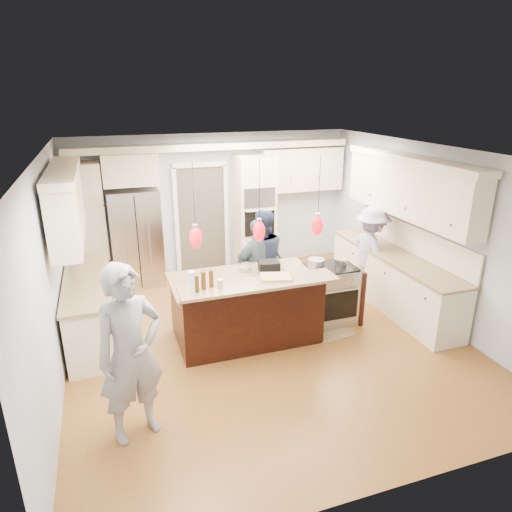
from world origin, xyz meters
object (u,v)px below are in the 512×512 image
Objects in this scene: refrigerator at (136,238)px; kitchen_island at (246,307)px; person_far_left at (262,259)px; island_range at (330,294)px; person_bar_end at (131,354)px.

kitchen_island is at bearing -63.11° from refrigerator.
person_far_left is (0.56, 0.92, 0.35)m from kitchen_island.
island_range is at bearing 138.43° from person_far_left.
person_bar_end reaches higher than kitchen_island.
refrigerator is 2.49m from person_far_left.
person_bar_end reaches higher than refrigerator.
person_far_left is (-0.85, 0.84, 0.38)m from island_range.
kitchen_island is 2.28× the size of island_range.
person_far_left is at bearing 58.51° from kitchen_island.
person_bar_end reaches higher than island_range.
refrigerator is at bearing -38.26° from person_far_left.
island_range is 0.55× the size of person_far_left.
kitchen_island is 2.36m from person_bar_end.
refrigerator is 4.15m from person_bar_end.
person_bar_end is (-0.40, -4.13, 0.06)m from refrigerator.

